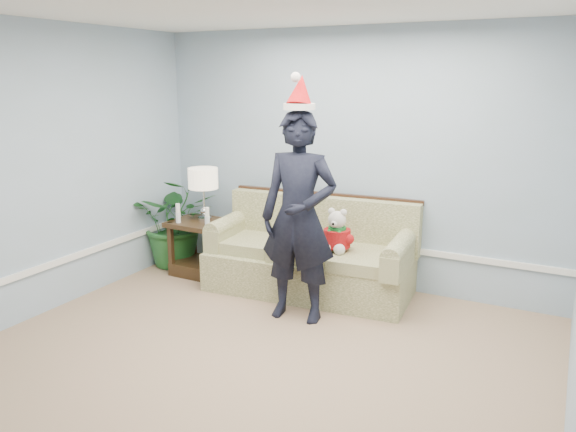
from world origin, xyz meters
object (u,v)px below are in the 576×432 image
at_px(sofa, 311,258).
at_px(table_lamp, 203,181).
at_px(teddy_bear, 337,236).
at_px(side_table, 201,253).
at_px(houseplant, 177,221).
at_px(man, 299,217).

bearing_deg(sofa, table_lamp, 178.98).
height_order(table_lamp, teddy_bear, table_lamp).
relative_size(side_table, teddy_bear, 1.49).
relative_size(table_lamp, houseplant, 0.55).
xyz_separation_m(houseplant, man, (1.96, -0.70, 0.43)).
bearing_deg(table_lamp, houseplant, 170.07).
bearing_deg(houseplant, man, -19.64).
xyz_separation_m(sofa, teddy_bear, (0.34, -0.14, 0.32)).
height_order(side_table, man, man).
relative_size(side_table, table_lamp, 1.10).
bearing_deg(houseplant, teddy_bear, -4.02).
xyz_separation_m(side_table, houseplant, (-0.45, 0.15, 0.30)).
relative_size(sofa, houseplant, 2.01).
relative_size(table_lamp, man, 0.31).
height_order(side_table, table_lamp, table_lamp).
relative_size(table_lamp, teddy_bear, 1.35).
relative_size(sofa, teddy_bear, 4.96).
distance_m(sofa, houseplant, 1.77).
bearing_deg(side_table, table_lamp, 75.38).
bearing_deg(sofa, teddy_bear, -27.54).
xyz_separation_m(side_table, man, (1.51, -0.55, 0.72)).
distance_m(sofa, table_lamp, 1.49).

